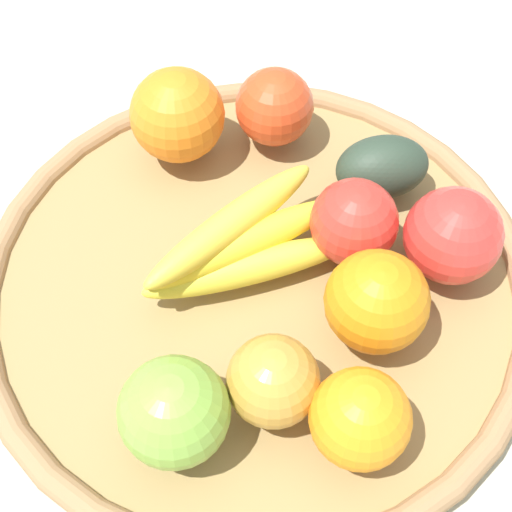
% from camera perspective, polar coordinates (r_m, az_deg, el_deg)
% --- Properties ---
extents(ground_plane, '(2.40, 2.40, 0.00)m').
position_cam_1_polar(ground_plane, '(0.62, -0.00, -2.87)').
color(ground_plane, '#BBB9A2').
rests_on(ground_plane, ground).
extents(basket, '(0.45, 0.45, 0.03)m').
position_cam_1_polar(basket, '(0.60, -0.00, -1.99)').
color(basket, '#977B49').
rests_on(basket, ground_plane).
extents(apple_4, '(0.10, 0.10, 0.07)m').
position_cam_1_polar(apple_4, '(0.58, 7.57, 2.59)').
color(apple_4, red).
rests_on(apple_4, basket).
extents(banana_bunch, '(0.17, 0.12, 0.05)m').
position_cam_1_polar(banana_bunch, '(0.57, -1.30, 0.81)').
color(banana_bunch, yellow).
rests_on(banana_bunch, basket).
extents(apple_3, '(0.09, 0.09, 0.08)m').
position_cam_1_polar(apple_3, '(0.58, 14.94, 1.53)').
color(apple_3, red).
rests_on(apple_3, basket).
extents(orange_1, '(0.11, 0.11, 0.08)m').
position_cam_1_polar(orange_1, '(0.65, -6.08, 10.74)').
color(orange_1, orange).
rests_on(orange_1, basket).
extents(apple_1, '(0.10, 0.10, 0.07)m').
position_cam_1_polar(apple_1, '(0.66, 1.44, 11.43)').
color(apple_1, '#D94520').
rests_on(apple_1, basket).
extents(orange_0, '(0.08, 0.08, 0.07)m').
position_cam_1_polar(orange_0, '(0.50, 8.03, -12.31)').
color(orange_0, orange).
rests_on(orange_0, basket).
extents(orange_2, '(0.11, 0.11, 0.08)m').
position_cam_1_polar(orange_2, '(0.54, 9.28, -3.49)').
color(orange_2, orange).
rests_on(orange_2, basket).
extents(apple_0, '(0.08, 0.08, 0.07)m').
position_cam_1_polar(apple_0, '(0.49, -6.33, -11.86)').
color(apple_0, '#7FB23F').
rests_on(apple_0, basket).
extents(avocado, '(0.10, 0.09, 0.05)m').
position_cam_1_polar(avocado, '(0.63, 9.69, 6.76)').
color(avocado, '#2C3D2E').
rests_on(avocado, basket).
extents(apple_2, '(0.08, 0.08, 0.06)m').
position_cam_1_polar(apple_2, '(0.51, 1.32, -9.62)').
color(apple_2, '#C18D36').
rests_on(apple_2, basket).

